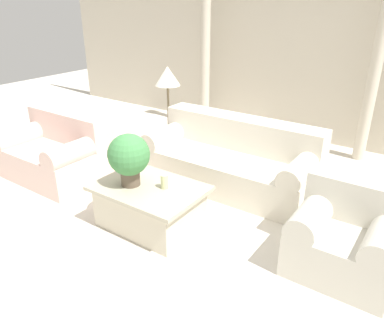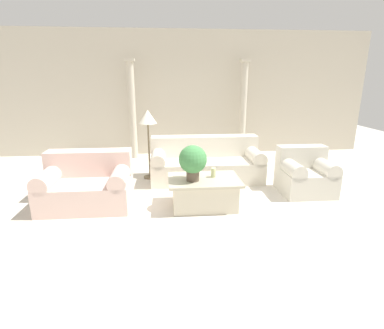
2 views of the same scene
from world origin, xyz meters
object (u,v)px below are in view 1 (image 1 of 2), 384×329
(coffee_table, at_px, (150,206))
(potted_plant, at_px, (129,156))
(loveseat, at_px, (58,150))
(armchair, at_px, (347,235))
(sofa_long, at_px, (232,159))
(floor_lamp, at_px, (168,83))

(coffee_table, bearing_deg, potted_plant, -158.21)
(loveseat, bearing_deg, armchair, 3.18)
(sofa_long, bearing_deg, armchair, -28.50)
(loveseat, xyz_separation_m, floor_lamp, (0.94, 1.27, 0.83))
(loveseat, xyz_separation_m, coffee_table, (1.88, -0.27, -0.11))
(loveseat, height_order, armchair, loveseat)
(floor_lamp, bearing_deg, potted_plant, -64.93)
(sofa_long, height_order, floor_lamp, floor_lamp)
(floor_lamp, height_order, armchair, floor_lamp)
(armchair, bearing_deg, sofa_long, 151.50)
(coffee_table, bearing_deg, armchair, 14.07)
(loveseat, height_order, floor_lamp, floor_lamp)
(coffee_table, bearing_deg, floor_lamp, 121.49)
(sofa_long, distance_m, potted_plant, 1.58)
(coffee_table, bearing_deg, sofa_long, 81.29)
(loveseat, relative_size, potted_plant, 2.48)
(sofa_long, relative_size, floor_lamp, 1.57)
(coffee_table, xyz_separation_m, floor_lamp, (-0.94, 1.54, 0.94))
(loveseat, distance_m, armchair, 3.79)
(loveseat, bearing_deg, coffee_table, -8.01)
(coffee_table, distance_m, armchair, 1.96)
(loveseat, height_order, coffee_table, loveseat)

